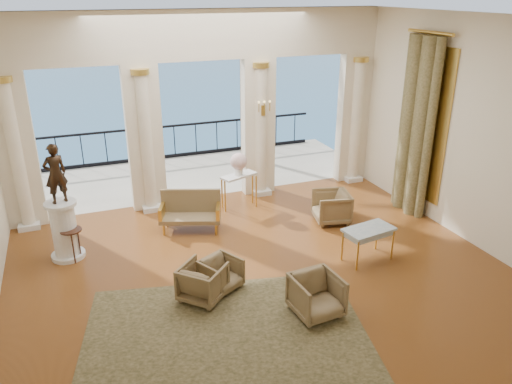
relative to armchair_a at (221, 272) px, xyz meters
name	(u,v)px	position (x,y,z in m)	size (l,w,h in m)	color
floor	(263,274)	(0.85, 0.15, -0.31)	(9.00, 9.00, 0.00)	#4C270D
room_walls	(293,141)	(0.85, -0.97, 2.57)	(9.00, 9.00, 9.00)	white
arcade	(202,96)	(0.85, 3.97, 2.27)	(9.00, 0.56, 4.50)	beige
terrace	(188,175)	(0.85, 5.95, -0.36)	(10.00, 3.60, 0.10)	#A29B86
balustrade	(175,144)	(0.85, 7.55, 0.10)	(9.00, 0.06, 1.03)	black
palm_tree	(243,19)	(2.85, 6.75, 3.78)	(2.00, 2.00, 4.50)	#4C3823
sea	(88,80)	(0.85, 60.15, -6.31)	(160.00, 160.00, 0.00)	#2B6697
curtain	(416,127)	(5.13, 1.65, 1.71)	(0.33, 1.40, 4.09)	#4B4725
window_frame	(423,123)	(5.32, 1.65, 1.79)	(0.04, 1.60, 3.40)	gold
wall_sconce	(263,109)	(2.25, 3.66, 1.91)	(0.30, 0.11, 0.33)	gold
rug	(227,343)	(-0.37, -1.46, -0.30)	(4.28, 3.33, 0.02)	#2B2D14
armchair_a	(221,272)	(0.00, 0.00, 0.00)	(0.61, 0.57, 0.63)	#42371D
armchair_b	(317,294)	(1.21, -1.27, 0.06)	(0.73, 0.69, 0.76)	#42371D
armchair_c	(331,206)	(3.13, 1.71, 0.08)	(0.75, 0.71, 0.78)	#42371D
armchair_d	(203,280)	(-0.38, -0.19, 0.04)	(0.69, 0.64, 0.71)	#42371D
settee	(191,211)	(0.09, 2.49, 0.11)	(1.41, 0.97, 0.86)	#42371D
game_table	(369,232)	(2.95, -0.05, 0.28)	(1.04, 0.68, 0.67)	#8DA6B5
pedestal	(65,231)	(-2.49, 2.13, 0.25)	(0.64, 0.64, 1.18)	silver
statue	(55,174)	(-2.49, 2.13, 1.44)	(0.42, 0.27, 1.15)	black
console_table	(239,180)	(1.45, 3.20, 0.38)	(0.94, 0.62, 0.83)	silver
urn	(239,163)	(1.45, 3.20, 0.82)	(0.40, 0.40, 0.53)	white
side_table	(71,234)	(-2.37, 1.95, 0.26)	(0.41, 0.41, 0.66)	black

